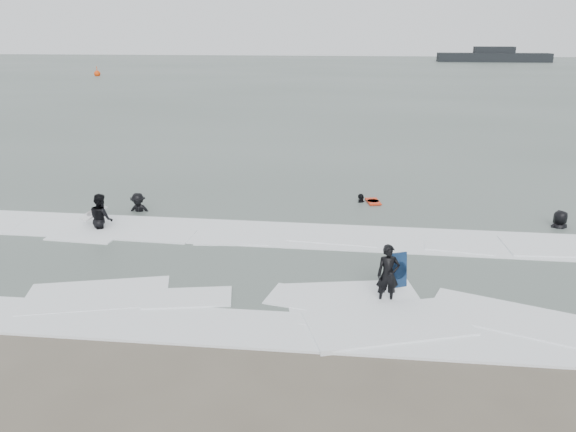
# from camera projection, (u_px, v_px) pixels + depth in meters

# --- Properties ---
(ground) EXTENTS (320.00, 320.00, 0.00)m
(ground) POSITION_uv_depth(u_px,v_px,m) (262.00, 318.00, 14.19)
(ground) COLOR brown
(ground) RESTS_ON ground
(sea) EXTENTS (320.00, 320.00, 0.00)m
(sea) POSITION_uv_depth(u_px,v_px,m) (349.00, 77.00, 89.52)
(sea) COLOR #47544C
(sea) RESTS_ON ground
(surfer_centre) EXTENTS (0.66, 0.48, 1.66)m
(surfer_centre) POSITION_uv_depth(u_px,v_px,m) (386.00, 302.00, 15.03)
(surfer_centre) COLOR black
(surfer_centre) RESTS_ON ground
(surfer_wading) EXTENTS (1.17, 1.16, 1.91)m
(surfer_wading) POSITION_uv_depth(u_px,v_px,m) (103.00, 229.00, 20.60)
(surfer_wading) COLOR black
(surfer_wading) RESTS_ON ground
(surfer_breaker) EXTENTS (1.12, 0.69, 1.68)m
(surfer_breaker) POSITION_uv_depth(u_px,v_px,m) (139.00, 213.00, 22.43)
(surfer_breaker) COLOR black
(surfer_breaker) RESTS_ON ground
(surfer_right_near) EXTENTS (0.91, 0.93, 1.56)m
(surfer_right_near) POSITION_uv_depth(u_px,v_px,m) (361.00, 203.00, 23.75)
(surfer_right_near) COLOR black
(surfer_right_near) RESTS_ON ground
(surfer_right_far) EXTENTS (1.04, 0.84, 1.85)m
(surfer_right_far) POSITION_uv_depth(u_px,v_px,m) (559.00, 229.00, 20.65)
(surfer_right_far) COLOR black
(surfer_right_far) RESTS_ON ground
(surf_foam) EXTENTS (30.03, 9.06, 0.09)m
(surf_foam) POSITION_uv_depth(u_px,v_px,m) (283.00, 261.00, 17.66)
(surf_foam) COLOR white
(surf_foam) RESTS_ON ground
(bodyboards) EXTENTS (11.53, 9.54, 1.25)m
(bodyboards) POSITION_uv_depth(u_px,v_px,m) (281.00, 222.00, 19.81)
(bodyboards) COLOR #0E2343
(bodyboards) RESTS_ON ground
(buoy) EXTENTS (1.00, 1.00, 1.65)m
(buoy) POSITION_uv_depth(u_px,v_px,m) (97.00, 74.00, 90.92)
(buoy) COLOR red
(buoy) RESTS_ON ground
(vessel_horizon) EXTENTS (25.82, 4.61, 3.50)m
(vessel_horizon) POSITION_uv_depth(u_px,v_px,m) (493.00, 56.00, 132.90)
(vessel_horizon) COLOR black
(vessel_horizon) RESTS_ON ground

